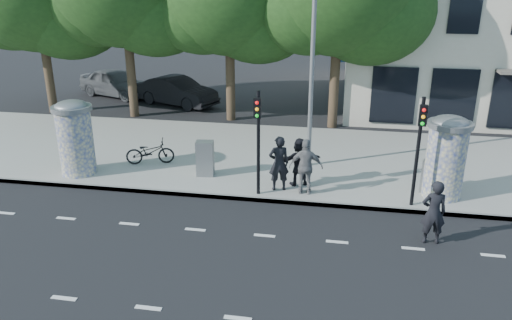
% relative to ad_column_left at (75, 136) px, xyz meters
% --- Properties ---
extents(ground, '(120.00, 120.00, 0.00)m').
position_rel_ad_column_left_xyz_m(ground, '(7.20, -4.50, -1.54)').
color(ground, black).
rests_on(ground, ground).
extents(sidewalk, '(40.00, 8.00, 0.15)m').
position_rel_ad_column_left_xyz_m(sidewalk, '(7.20, 3.00, -1.46)').
color(sidewalk, gray).
rests_on(sidewalk, ground).
extents(curb, '(40.00, 0.10, 0.16)m').
position_rel_ad_column_left_xyz_m(curb, '(7.20, -0.95, -1.46)').
color(curb, slate).
rests_on(curb, ground).
extents(lane_dash_near, '(32.00, 0.12, 0.01)m').
position_rel_ad_column_left_xyz_m(lane_dash_near, '(7.20, -6.70, -1.53)').
color(lane_dash_near, silver).
rests_on(lane_dash_near, ground).
extents(lane_dash_far, '(32.00, 0.12, 0.01)m').
position_rel_ad_column_left_xyz_m(lane_dash_far, '(7.20, -3.10, -1.53)').
color(lane_dash_far, silver).
rests_on(lane_dash_far, ground).
extents(ad_column_left, '(1.36, 1.36, 2.65)m').
position_rel_ad_column_left_xyz_m(ad_column_left, '(0.00, 0.00, 0.00)').
color(ad_column_left, beige).
rests_on(ad_column_left, sidewalk).
extents(ad_column_right, '(1.36, 1.36, 2.65)m').
position_rel_ad_column_left_xyz_m(ad_column_right, '(12.40, 0.20, 0.00)').
color(ad_column_right, beige).
rests_on(ad_column_right, sidewalk).
extents(traffic_pole_near, '(0.22, 0.31, 3.40)m').
position_rel_ad_column_left_xyz_m(traffic_pole_near, '(6.60, -0.71, 0.69)').
color(traffic_pole_near, black).
rests_on(traffic_pole_near, sidewalk).
extents(traffic_pole_far, '(0.22, 0.31, 3.40)m').
position_rel_ad_column_left_xyz_m(traffic_pole_far, '(11.40, -0.71, 0.69)').
color(traffic_pole_far, black).
rests_on(traffic_pole_far, sidewalk).
extents(street_lamp, '(0.25, 0.93, 8.00)m').
position_rel_ad_column_left_xyz_m(street_lamp, '(8.00, 2.13, 3.26)').
color(street_lamp, slate).
rests_on(street_lamp, sidewalk).
extents(ped_a, '(0.94, 0.63, 1.88)m').
position_rel_ad_column_left_xyz_m(ped_a, '(-0.29, 0.15, -0.45)').
color(ped_a, black).
rests_on(ped_a, sidewalk).
extents(ped_b, '(0.77, 0.61, 1.84)m').
position_rel_ad_column_left_xyz_m(ped_b, '(7.20, -0.21, -0.47)').
color(ped_b, black).
rests_on(ped_b, sidewalk).
extents(ped_e, '(1.10, 0.66, 1.84)m').
position_rel_ad_column_left_xyz_m(ped_e, '(8.09, -0.38, -0.47)').
color(ped_e, slate).
rests_on(ped_e, sidewalk).
extents(ped_f, '(1.62, 1.07, 1.64)m').
position_rel_ad_column_left_xyz_m(ped_f, '(7.84, 0.31, -0.57)').
color(ped_f, black).
rests_on(ped_f, sidewalk).
extents(man_road, '(0.70, 0.50, 1.81)m').
position_rel_ad_column_left_xyz_m(man_road, '(11.68, -2.67, -0.63)').
color(man_road, black).
rests_on(man_road, ground).
extents(bicycle, '(1.11, 1.88, 0.93)m').
position_rel_ad_column_left_xyz_m(bicycle, '(2.17, 1.32, -0.92)').
color(bicycle, black).
rests_on(bicycle, sidewalk).
extents(cabinet_left, '(0.65, 0.50, 1.25)m').
position_rel_ad_column_left_xyz_m(cabinet_left, '(4.50, 0.58, -0.76)').
color(cabinet_left, slate).
rests_on(cabinet_left, sidewalk).
extents(cabinet_right, '(0.59, 0.50, 1.07)m').
position_rel_ad_column_left_xyz_m(cabinet_right, '(12.04, 0.43, -0.85)').
color(cabinet_right, slate).
rests_on(cabinet_right, sidewalk).
extents(car_left, '(3.47, 5.07, 1.60)m').
position_rel_ad_column_left_xyz_m(car_left, '(-4.07, 11.96, -0.74)').
color(car_left, '#4C4F53').
rests_on(car_left, ground).
extents(car_mid, '(3.30, 4.94, 1.54)m').
position_rel_ad_column_left_xyz_m(car_mid, '(0.16, 10.54, -0.77)').
color(car_mid, black).
rests_on(car_mid, ground).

